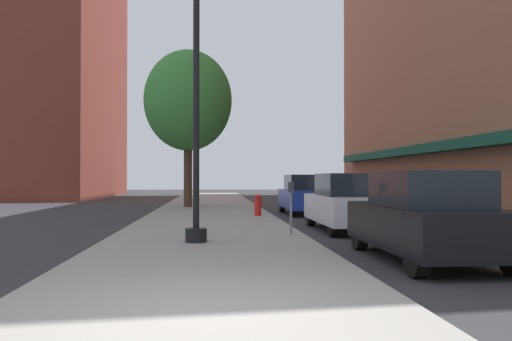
# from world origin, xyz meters

# --- Properties ---
(ground_plane) EXTENTS (90.00, 90.00, 0.00)m
(ground_plane) POSITION_xyz_m (4.00, 18.00, 0.00)
(ground_plane) COLOR #2D2D30
(sidewalk_slab) EXTENTS (4.80, 50.00, 0.12)m
(sidewalk_slab) POSITION_xyz_m (0.00, 19.00, 0.06)
(sidewalk_slab) COLOR gray
(sidewalk_slab) RESTS_ON ground
(building_far_background) EXTENTS (6.80, 18.00, 19.97)m
(building_far_background) POSITION_xyz_m (-11.01, 37.00, 9.96)
(building_far_background) COLOR brown
(building_far_background) RESTS_ON ground
(lamppost) EXTENTS (0.48, 0.48, 5.90)m
(lamppost) POSITION_xyz_m (-0.27, 6.28, 3.20)
(lamppost) COLOR black
(lamppost) RESTS_ON sidewalk_slab
(fire_hydrant) EXTENTS (0.33, 0.26, 0.79)m
(fire_hydrant) POSITION_xyz_m (1.79, 14.32, 0.52)
(fire_hydrant) COLOR red
(fire_hydrant) RESTS_ON sidewalk_slab
(parking_meter_near) EXTENTS (0.14, 0.09, 1.31)m
(parking_meter_near) POSITION_xyz_m (2.05, 7.66, 0.95)
(parking_meter_near) COLOR slate
(parking_meter_near) RESTS_ON sidewalk_slab
(tree_near) EXTENTS (4.25, 4.25, 7.62)m
(tree_near) POSITION_xyz_m (-1.09, 20.50, 5.27)
(tree_near) COLOR #422D1E
(tree_near) RESTS_ON sidewalk_slab
(car_black) EXTENTS (1.80, 4.30, 1.66)m
(car_black) POSITION_xyz_m (4.00, 3.96, 0.81)
(car_black) COLOR black
(car_black) RESTS_ON ground
(car_white) EXTENTS (1.80, 4.30, 1.66)m
(car_white) POSITION_xyz_m (4.00, 9.62, 0.81)
(car_white) COLOR black
(car_white) RESTS_ON ground
(car_blue) EXTENTS (1.80, 4.30, 1.66)m
(car_blue) POSITION_xyz_m (4.00, 16.65, 0.81)
(car_blue) COLOR black
(car_blue) RESTS_ON ground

